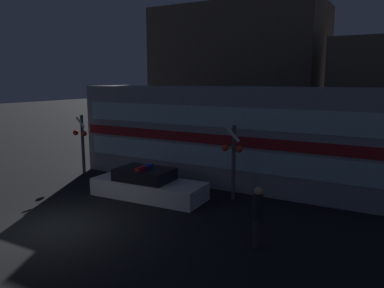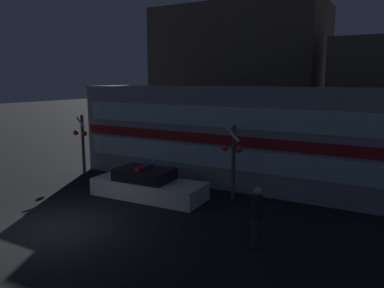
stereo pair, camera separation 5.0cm
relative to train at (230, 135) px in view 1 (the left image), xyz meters
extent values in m
plane|color=black|center=(-2.65, -8.13, -2.22)|extent=(120.00, 120.00, 0.00)
cube|color=gray|center=(0.00, 0.01, 0.00)|extent=(14.94, 3.17, 4.44)
cube|color=maroon|center=(0.00, -1.59, 0.00)|extent=(14.64, 0.03, 0.44)
cube|color=silver|center=(0.00, -1.59, -0.80)|extent=(14.19, 0.02, 0.89)
cube|color=silver|center=(0.00, -1.59, 0.98)|extent=(14.19, 0.02, 0.89)
cube|color=silver|center=(-1.83, -3.95, -1.87)|extent=(4.78, 1.96, 0.71)
cube|color=black|center=(-2.01, -3.95, -1.28)|extent=(2.33, 1.64, 0.48)
cube|color=red|center=(-2.00, -4.22, -0.98)|extent=(0.22, 0.53, 0.12)
cube|color=blue|center=(-2.03, -3.69, -0.98)|extent=(0.22, 0.53, 0.12)
cylinder|color=#2D2833|center=(3.64, -6.17, -1.79)|extent=(0.26, 0.26, 0.85)
cylinder|color=black|center=(3.64, -6.17, -1.01)|extent=(0.30, 0.30, 0.71)
sphere|color=tan|center=(3.64, -6.17, -0.54)|extent=(0.23, 0.23, 0.23)
cylinder|color=#4C4C51|center=(1.28, -2.48, -0.72)|extent=(0.15, 0.15, 3.01)
sphere|color=red|center=(0.99, -2.64, -0.12)|extent=(0.27, 0.27, 0.27)
sphere|color=red|center=(1.58, -2.64, -0.12)|extent=(0.27, 0.27, 0.27)
cube|color=white|center=(1.28, -2.57, 0.43)|extent=(0.58, 0.03, 0.58)
cylinder|color=#4C4C51|center=(-7.06, -2.41, -0.71)|extent=(0.15, 0.15, 3.02)
sphere|color=red|center=(-7.36, -2.57, -0.11)|extent=(0.27, 0.27, 0.27)
sphere|color=red|center=(-6.76, -2.57, -0.11)|extent=(0.27, 0.27, 0.27)
cube|color=white|center=(-7.06, -2.51, 0.43)|extent=(0.58, 0.03, 0.58)
cube|color=brown|center=(-3.72, 9.75, 2.68)|extent=(11.72, 6.33, 9.79)
camera|label=1|loc=(7.06, -15.89, 2.57)|focal=35.00mm
camera|label=2|loc=(7.10, -15.87, 2.57)|focal=35.00mm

